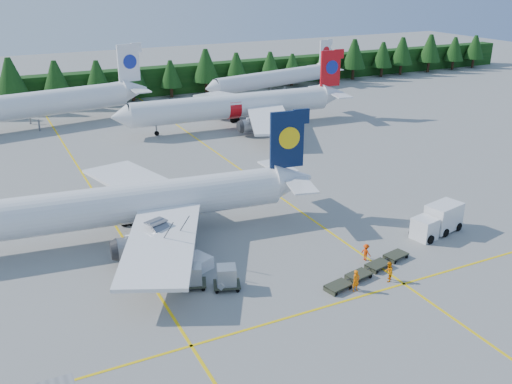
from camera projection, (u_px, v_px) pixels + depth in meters
name	position (u px, v px, depth m)	size (l,w,h in m)	color
ground	(310.00, 269.00, 52.96)	(320.00, 320.00, 0.00)	gray
taxi_stripe_a	(110.00, 218.00, 63.83)	(0.25, 120.00, 0.01)	yellow
taxi_stripe_b	(268.00, 189.00, 72.11)	(0.25, 120.00, 0.01)	yellow
taxi_stripe_cross	(348.00, 300.00, 47.96)	(80.00, 0.25, 0.01)	yellow
treeline_hedge	(107.00, 85.00, 120.19)	(220.00, 4.00, 6.00)	black
airliner_navy	(108.00, 207.00, 57.44)	(40.84, 33.44, 11.89)	white
airliner_red	(228.00, 107.00, 98.44)	(42.06, 34.55, 12.22)	white
airliner_far_left	(11.00, 107.00, 96.55)	(44.46, 10.69, 12.99)	white
airliner_far_right	(268.00, 79.00, 125.24)	(35.34, 10.70, 10.42)	white
airstairs	(185.00, 263.00, 52.18)	(5.22, 6.80, 4.01)	white
service_truck	(437.00, 220.00, 59.55)	(6.56, 3.52, 3.00)	white
dolly_train	(369.00, 269.00, 52.05)	(10.68, 4.10, 0.13)	#303426
uld_pair	(210.00, 276.00, 49.38)	(5.37, 3.97, 1.78)	#303426
crew_a	(356.00, 281.00, 49.02)	(0.72, 0.47, 1.98)	#FF6C05
crew_b	(389.00, 272.00, 50.57)	(0.91, 0.71, 1.87)	orange
crew_c	(366.00, 252.00, 54.29)	(0.69, 0.47, 1.66)	#E33904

